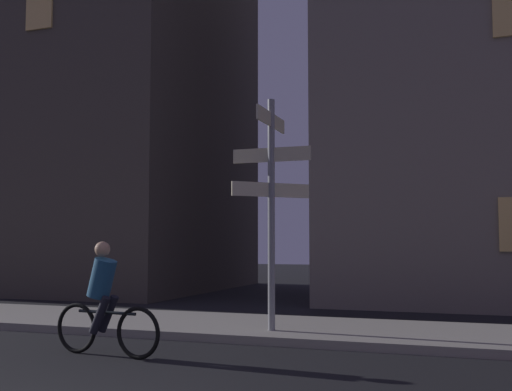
% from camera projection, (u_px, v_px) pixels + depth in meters
% --- Properties ---
extents(sidewalk_kerb, '(40.00, 2.84, 0.14)m').
position_uv_depth(sidewalk_kerb, '(247.00, 327.00, 11.05)').
color(sidewalk_kerb, gray).
rests_on(sidewalk_kerb, ground_plane).
extents(signpost, '(1.38, 1.46, 3.90)m').
position_uv_depth(signpost, '(271.00, 192.00, 10.33)').
color(signpost, gray).
rests_on(signpost, sidewalk_kerb).
extents(cyclist, '(1.81, 0.37, 1.61)m').
position_uv_depth(cyclist, '(104.00, 302.00, 8.67)').
color(cyclist, black).
rests_on(cyclist, ground_plane).
extents(building_left_block, '(12.24, 8.77, 15.75)m').
position_uv_depth(building_left_block, '(63.00, 73.00, 22.67)').
color(building_left_block, '#4C443D').
rests_on(building_left_block, ground_plane).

